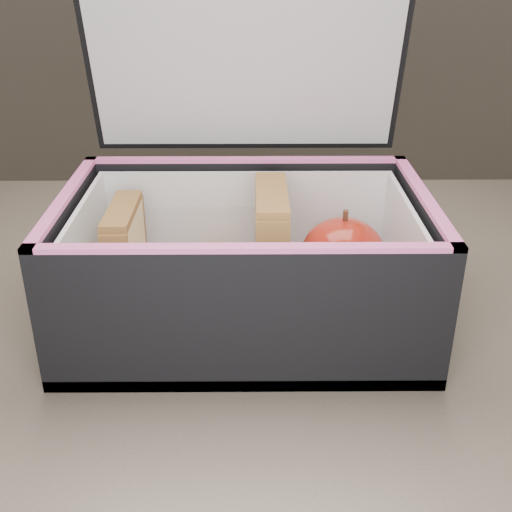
{
  "coord_description": "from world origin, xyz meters",
  "views": [
    {
      "loc": [
        -0.05,
        -0.53,
        1.09
      ],
      "look_at": [
        -0.05,
        0.01,
        0.81
      ],
      "focal_mm": 45.0,
      "sensor_mm": 36.0,
      "label": 1
    }
  ],
  "objects": [
    {
      "name": "sandwich_right",
      "position": [
        -0.04,
        0.01,
        0.82
      ],
      "size": [
        0.03,
        0.1,
        0.11
      ],
      "color": "#D7BA85",
      "rests_on": "plastic_tub"
    },
    {
      "name": "kitchen_table",
      "position": [
        0.0,
        0.0,
        0.66
      ],
      "size": [
        1.2,
        0.8,
        0.75
      ],
      "color": "brown",
      "rests_on": "ground"
    },
    {
      "name": "lunch_bag",
      "position": [
        -0.06,
        0.0,
        0.82
      ],
      "size": [
        0.33,
        0.28,
        0.33
      ],
      "color": "black",
      "rests_on": "kitchen_table"
    },
    {
      "name": "paper_napkin",
      "position": [
        0.04,
        0.01,
        0.77
      ],
      "size": [
        0.1,
        0.1,
        0.01
      ],
      "primitive_type": "cube",
      "rotation": [
        0.0,
        0.0,
        -0.27
      ],
      "color": "white",
      "rests_on": "lunch_bag"
    },
    {
      "name": "plastic_tub",
      "position": [
        -0.11,
        0.01,
        0.8
      ],
      "size": [
        0.18,
        0.13,
        0.07
      ],
      "primitive_type": null,
      "color": "white",
      "rests_on": "lunch_bag"
    },
    {
      "name": "red_apple",
      "position": [
        0.03,
        0.02,
        0.81
      ],
      "size": [
        0.09,
        0.09,
        0.09
      ],
      "rotation": [
        0.0,
        0.0,
        -0.17
      ],
      "color": "maroon",
      "rests_on": "paper_napkin"
    },
    {
      "name": "sandwich_left",
      "position": [
        -0.17,
        0.01,
        0.82
      ],
      "size": [
        0.02,
        0.09,
        0.1
      ],
      "color": "#D7BA85",
      "rests_on": "plastic_tub"
    },
    {
      "name": "carrot_sticks",
      "position": [
        -0.1,
        0.01,
        0.78
      ],
      "size": [
        0.05,
        0.15,
        0.03
      ],
      "color": "orange",
      "rests_on": "plastic_tub"
    }
  ]
}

